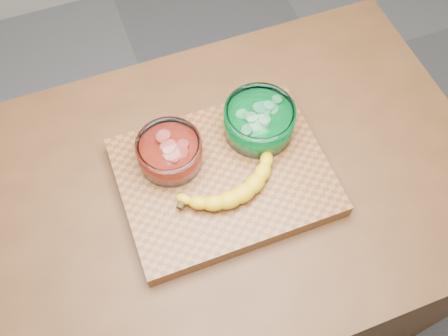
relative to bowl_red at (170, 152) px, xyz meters
name	(u,v)px	position (x,y,z in m)	size (l,w,h in m)	color
ground	(224,291)	(0.10, -0.07, -0.97)	(3.50, 3.50, 0.00)	#5E5F63
counter	(224,250)	(0.10, -0.07, -0.52)	(1.20, 0.80, 0.90)	#4E2E17
cutting_board	(224,177)	(0.10, -0.07, -0.05)	(0.45, 0.35, 0.04)	brown
bowl_red	(170,152)	(0.00, 0.00, 0.00)	(0.14, 0.14, 0.07)	white
bowl_green	(259,121)	(0.21, 0.01, 0.00)	(0.16, 0.16, 0.07)	white
banana	(229,179)	(0.10, -0.10, -0.01)	(0.27, 0.15, 0.04)	gold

